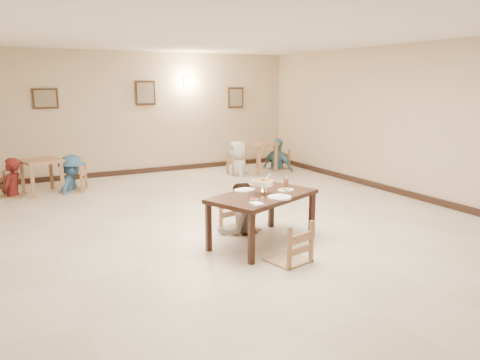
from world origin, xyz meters
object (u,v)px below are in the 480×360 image
bg_table_right (258,148)px  bg_diner_a (9,158)px  bg_chair_lr (71,166)px  bg_diner_b (71,155)px  bg_chair_ll (11,173)px  bg_chair_rl (238,155)px  main_table (263,200)px  chair_far (240,198)px  bg_table_left (41,166)px  bg_chair_rr (278,151)px  drink_glass (286,182)px  bg_diner_c (238,141)px  main_diner (240,183)px  curry_warmer (263,183)px  bg_diner_d (278,138)px  chair_near (288,223)px

bg_table_right → bg_diner_a: 5.72m
bg_chair_lr → bg_diner_b: 0.24m
bg_chair_ll → bg_chair_rl: (5.10, -0.02, 0.01)m
main_table → chair_far: (0.00, 0.70, -0.13)m
bg_table_right → bg_diner_a: (-5.72, -0.03, 0.17)m
bg_table_left → bg_chair_rr: 5.76m
main_table → bg_table_left: bearing=95.3°
drink_glass → bg_chair_lr: bg_chair_lr is taller
drink_glass → bg_diner_c: (1.49, 4.46, 0.05)m
main_diner → bg_table_right: (2.71, 4.16, -0.15)m
main_diner → bg_diner_c: bg_diner_c is taller
bg_table_right → main_table: bearing=-119.2°
main_diner → bg_chair_rr: (3.33, 4.20, -0.26)m
curry_warmer → bg_chair_rr: bearing=55.6°
bg_chair_lr → bg_diner_d: bearing=112.9°
chair_far → chair_near: chair_far is taller
bg_chair_lr → bg_chair_rr: (5.19, 0.12, -0.03)m
main_diner → bg_chair_lr: size_ratio=1.42×
bg_chair_ll → bg_diner_a: bearing=-159.1°
bg_chair_rl → main_table: bearing=161.7°
bg_chair_rr → bg_table_right: bearing=-97.8°
chair_far → bg_diner_c: 4.53m
bg_diner_c → bg_diner_d: (1.24, 0.10, -0.02)m
bg_table_left → bg_chair_lr: size_ratio=0.81×
bg_chair_lr → bg_diner_a: (-1.15, 0.04, 0.25)m
drink_glass → bg_diner_c: 4.70m
drink_glass → bg_diner_b: bearing=118.9°
bg_chair_ll → bg_diner_c: (5.10, -0.02, 0.36)m
bg_diner_d → bg_table_left: bearing=70.3°
main_table → bg_diner_a: (-3.04, 4.75, 0.14)m
main_table → bg_diner_a: size_ratio=1.11×
bg_chair_ll → curry_warmer: bearing=-126.3°
main_table → bg_diner_c: 5.16m
main_table → bg_diner_b: bg_diner_b is taller
main_diner → curry_warmer: (0.04, -0.62, 0.11)m
bg_chair_ll → bg_chair_rr: size_ratio=0.95×
chair_far → main_diner: 0.26m
chair_near → bg_chair_rr: size_ratio=1.02×
bg_table_right → bg_chair_ll: (-5.72, -0.03, -0.14)m
chair_near → bg_diner_a: size_ratio=0.65×
chair_far → bg_chair_lr: bearing=102.8°
chair_near → bg_diner_c: (2.11, 5.46, 0.33)m
bg_table_right → bg_diner_b: size_ratio=0.60×
bg_table_right → bg_diner_b: 4.57m
bg_chair_lr → bg_chair_rr: bg_chair_lr is taller
main_table → bg_diner_c: bearing=44.5°
bg_chair_rl → bg_chair_rr: (1.24, 0.10, 0.02)m
curry_warmer → bg_table_left: curry_warmer is taller
chair_far → bg_diner_b: size_ratio=0.67×
bg_chair_rl → bg_diner_a: bg_diner_a is taller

